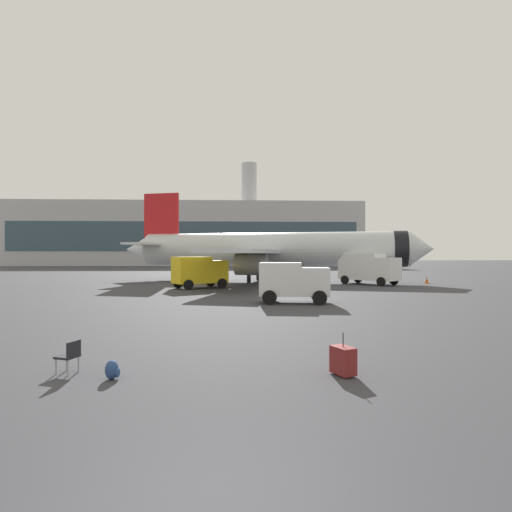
# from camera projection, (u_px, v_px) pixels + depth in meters

# --- Properties ---
(airplane_at_gate) EXTENTS (35.29, 32.15, 10.50)m
(airplane_at_gate) POSITION_uv_depth(u_px,v_px,m) (269.00, 250.00, 46.62)
(airplane_at_gate) COLOR silver
(airplane_at_gate) RESTS_ON ground
(service_truck) EXTENTS (5.24, 4.38, 2.90)m
(service_truck) POSITION_uv_depth(u_px,v_px,m) (199.00, 271.00, 37.52)
(service_truck) COLOR yellow
(service_truck) RESTS_ON ground
(fuel_truck) EXTENTS (5.73, 6.11, 3.20)m
(fuel_truck) POSITION_uv_depth(u_px,v_px,m) (368.00, 267.00, 42.19)
(fuel_truck) COLOR white
(fuel_truck) RESTS_ON ground
(cargo_van) EXTENTS (4.62, 2.80, 2.60)m
(cargo_van) POSITION_uv_depth(u_px,v_px,m) (293.00, 280.00, 26.19)
(cargo_van) COLOR white
(cargo_van) RESTS_ON ground
(safety_cone_near) EXTENTS (0.44, 0.44, 0.74)m
(safety_cone_near) POSITION_uv_depth(u_px,v_px,m) (222.00, 277.00, 48.70)
(safety_cone_near) COLOR #F2590C
(safety_cone_near) RESTS_ON ground
(safety_cone_mid) EXTENTS (0.44, 0.44, 0.77)m
(safety_cone_mid) POSITION_uv_depth(u_px,v_px,m) (298.00, 274.00, 57.39)
(safety_cone_mid) COLOR #F2590C
(safety_cone_mid) RESTS_ON ground
(safety_cone_far) EXTENTS (0.44, 0.44, 0.81)m
(safety_cone_far) POSITION_uv_depth(u_px,v_px,m) (427.00, 280.00, 43.65)
(safety_cone_far) COLOR #F2590C
(safety_cone_far) RESTS_ON ground
(rolling_suitcase) EXTENTS (0.63, 0.75, 1.10)m
(rolling_suitcase) POSITION_uv_depth(u_px,v_px,m) (343.00, 360.00, 10.55)
(rolling_suitcase) COLOR maroon
(rolling_suitcase) RESTS_ON ground
(traveller_backpack) EXTENTS (0.36, 0.40, 0.48)m
(traveller_backpack) POSITION_uv_depth(u_px,v_px,m) (112.00, 370.00, 10.23)
(traveller_backpack) COLOR navy
(traveller_backpack) RESTS_ON ground
(gate_chair) EXTENTS (0.62, 0.62, 0.86)m
(gate_chair) POSITION_uv_depth(u_px,v_px,m) (70.00, 355.00, 10.71)
(gate_chair) COLOR black
(gate_chair) RESTS_ON ground
(terminal_building) EXTENTS (97.28, 19.66, 29.51)m
(terminal_building) POSITION_uv_depth(u_px,v_px,m) (189.00, 234.00, 117.75)
(terminal_building) COLOR #B2B2B7
(terminal_building) RESTS_ON ground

